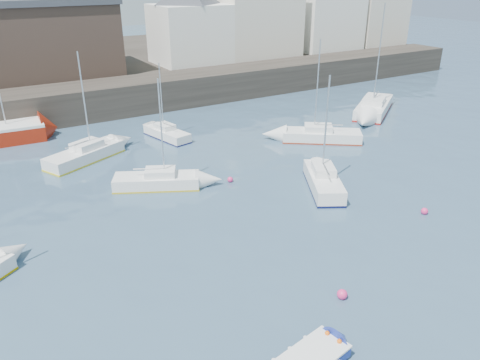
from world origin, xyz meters
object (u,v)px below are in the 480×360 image
sailboat_b (157,181)px  sailboat_h (85,154)px  buoy_near (342,298)px  sailboat_g (374,107)px  sailboat_c (323,181)px  buoy_mid (424,214)px  sailboat_f (167,133)px  buoy_far (230,182)px  sailboat_d (321,135)px

sailboat_b → sailboat_h: size_ratio=0.90×
buoy_near → sailboat_g: bearing=41.9°
sailboat_c → buoy_mid: size_ratio=17.84×
sailboat_b → buoy_near: 14.88m
sailboat_f → buoy_mid: (7.50, -20.01, -0.43)m
sailboat_h → buoy_far: 11.41m
sailboat_c → sailboat_g: bearing=34.9°
sailboat_c → sailboat_h: size_ratio=0.92×
buoy_near → buoy_mid: (9.28, 3.27, 0.00)m
sailboat_b → sailboat_d: bearing=5.6°
sailboat_h → sailboat_g: bearing=-3.7°
sailboat_c → buoy_near: 11.08m
sailboat_c → buoy_near: bearing=-126.1°
buoy_mid → sailboat_g: bearing=52.1°
sailboat_d → buoy_mid: sailboat_d is taller
sailboat_c → buoy_near: (-6.52, -8.95, -0.55)m
sailboat_d → sailboat_f: (-10.60, 7.15, -0.06)m
sailboat_h → buoy_near: bearing=-76.2°
sailboat_b → sailboat_g: 25.36m
buoy_mid → sailboat_f: bearing=110.6°
buoy_mid → buoy_far: bearing=127.3°
sailboat_c → buoy_mid: 6.34m
sailboat_g → buoy_mid: size_ratio=25.34×
sailboat_d → sailboat_g: (9.88, 3.82, 0.09)m
sailboat_d → sailboat_c: bearing=-129.3°
sailboat_f → sailboat_g: 20.75m
sailboat_b → sailboat_c: 10.70m
buoy_mid → sailboat_h: bearing=128.3°
sailboat_f → sailboat_g: sailboat_g is taller
sailboat_b → sailboat_d: sailboat_d is taller
buoy_near → sailboat_h: bearing=103.8°
sailboat_f → buoy_near: bearing=-94.4°
sailboat_b → sailboat_g: size_ratio=0.69×
sailboat_g → sailboat_h: bearing=176.3°
sailboat_c → sailboat_d: sailboat_d is taller
sailboat_d → buoy_far: bearing=-163.0°
sailboat_b → sailboat_f: (4.32, 8.62, -0.02)m
sailboat_c → sailboat_f: size_ratio=1.16×
sailboat_d → buoy_mid: size_ratio=20.12×
sailboat_g → sailboat_f: bearing=170.8°
sailboat_f → sailboat_g: size_ratio=0.60×
sailboat_c → sailboat_f: 15.09m
sailboat_d → sailboat_h: 18.57m
sailboat_c → buoy_near: sailboat_c is taller
sailboat_f → buoy_mid: size_ratio=15.32×
sailboat_h → buoy_far: bearing=-50.6°
sailboat_h → sailboat_d: bearing=-17.6°
sailboat_h → buoy_near: sailboat_h is taller
sailboat_g → buoy_near: sailboat_g is taller
sailboat_c → buoy_mid: sailboat_c is taller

